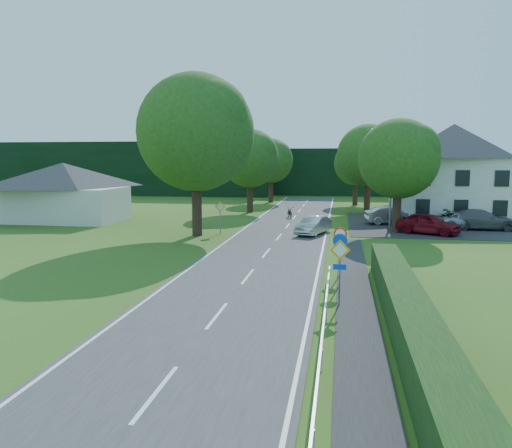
% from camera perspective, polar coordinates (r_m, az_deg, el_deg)
% --- Properties ---
extents(ground, '(160.00, 160.00, 0.00)m').
position_cam_1_polar(ground, '(12.91, -11.33, -18.54)').
color(ground, '#324F16').
rests_on(ground, ground).
extents(road, '(7.00, 80.00, 0.04)m').
position_cam_1_polar(road, '(31.59, 1.72, -2.68)').
color(road, '#38383A').
rests_on(road, ground).
extents(footpath, '(1.50, 44.00, 0.04)m').
position_cam_1_polar(footpath, '(13.99, 12.08, -16.33)').
color(footpath, black).
rests_on(footpath, ground).
extents(parking_pad, '(14.00, 16.00, 0.04)m').
position_cam_1_polar(parking_pad, '(44.82, 19.50, -0.06)').
color(parking_pad, black).
rests_on(parking_pad, ground).
extents(line_edge_left, '(0.12, 80.00, 0.01)m').
position_cam_1_polar(line_edge_left, '(32.18, -4.02, -2.46)').
color(line_edge_left, white).
rests_on(line_edge_left, road).
extents(line_edge_right, '(0.12, 80.00, 0.01)m').
position_cam_1_polar(line_edge_right, '(31.31, 7.63, -2.79)').
color(line_edge_right, white).
rests_on(line_edge_right, road).
extents(line_centre, '(0.12, 80.00, 0.01)m').
position_cam_1_polar(line_centre, '(31.58, 1.72, -2.63)').
color(line_centre, white).
rests_on(line_centre, road).
extents(guardrail, '(0.12, 26.00, 0.69)m').
position_cam_1_polar(guardrail, '(11.14, 6.75, -20.92)').
color(guardrail, white).
rests_on(guardrail, ground).
extents(hedge_right, '(1.20, 30.00, 1.30)m').
position_cam_1_polar(hedge_right, '(12.10, 20.28, -17.33)').
color(hedge_right, black).
rests_on(hedge_right, ground).
extents(tree_main, '(9.40, 9.40, 11.64)m').
position_cam_1_polar(tree_main, '(36.27, -6.87, 7.81)').
color(tree_main, '#1C4B16').
rests_on(tree_main, ground).
extents(tree_left_far, '(7.00, 7.00, 8.58)m').
position_cam_1_polar(tree_left_far, '(51.64, -0.70, 6.09)').
color(tree_left_far, '#1C4B16').
rests_on(tree_left_far, ground).
extents(tree_right_far, '(7.40, 7.40, 9.09)m').
position_cam_1_polar(tree_right_far, '(52.87, 12.68, 6.22)').
color(tree_right_far, '#1C4B16').
rests_on(tree_right_far, ground).
extents(tree_left_back, '(6.60, 6.60, 8.07)m').
position_cam_1_polar(tree_left_back, '(63.42, 1.70, 6.13)').
color(tree_left_back, '#1C4B16').
rests_on(tree_left_back, ground).
extents(tree_right_back, '(6.20, 6.20, 7.56)m').
position_cam_1_polar(tree_right_back, '(60.84, 11.33, 5.69)').
color(tree_right_back, '#1C4B16').
rests_on(tree_right_back, ground).
extents(tree_right_mid, '(7.00, 7.00, 8.58)m').
position_cam_1_polar(tree_right_mid, '(39.04, 15.93, 5.31)').
color(tree_right_mid, '#1C4B16').
rests_on(tree_right_mid, ground).
extents(treeline_left, '(44.00, 6.00, 8.00)m').
position_cam_1_polar(treeline_left, '(79.64, -14.35, 6.18)').
color(treeline_left, black).
rests_on(treeline_left, ground).
extents(treeline_right, '(30.00, 5.00, 7.00)m').
position_cam_1_polar(treeline_right, '(76.91, 12.49, 5.82)').
color(treeline_right, black).
rests_on(treeline_right, ground).
extents(bungalow_left, '(11.00, 6.50, 5.20)m').
position_cam_1_polar(bungalow_left, '(47.55, -21.11, 3.55)').
color(bungalow_left, beige).
rests_on(bungalow_left, ground).
extents(house_white, '(10.60, 8.40, 8.60)m').
position_cam_1_polar(house_white, '(47.80, 21.49, 5.58)').
color(house_white, silver).
rests_on(house_white, ground).
extents(streetlight, '(2.03, 0.18, 8.00)m').
position_cam_1_polar(streetlight, '(40.98, 15.03, 5.68)').
color(streetlight, slate).
rests_on(streetlight, ground).
extents(sign_priority_right, '(0.78, 0.09, 2.59)m').
position_cam_1_polar(sign_priority_right, '(19.16, 9.56, -4.12)').
color(sign_priority_right, slate).
rests_on(sign_priority_right, ground).
extents(sign_roundabout, '(0.64, 0.08, 2.37)m').
position_cam_1_polar(sign_roundabout, '(22.13, 9.57, -2.87)').
color(sign_roundabout, slate).
rests_on(sign_roundabout, ground).
extents(sign_speed_limit, '(0.64, 0.11, 2.37)m').
position_cam_1_polar(sign_speed_limit, '(24.08, 9.59, -1.80)').
color(sign_speed_limit, slate).
rests_on(sign_speed_limit, ground).
extents(sign_priority_left, '(0.78, 0.09, 2.44)m').
position_cam_1_polar(sign_priority_left, '(37.04, -4.11, 1.48)').
color(sign_priority_left, slate).
rests_on(sign_priority_left, ground).
extents(moving_car, '(2.65, 4.29, 1.33)m').
position_cam_1_polar(moving_car, '(36.90, 6.57, -0.15)').
color(moving_car, silver).
rests_on(moving_car, road).
extents(motorcycle, '(1.19, 2.14, 1.07)m').
position_cam_1_polar(motorcycle, '(46.96, 3.89, 1.37)').
color(motorcycle, black).
rests_on(motorcycle, road).
extents(parked_car_red, '(4.94, 3.80, 1.57)m').
position_cam_1_polar(parked_car_red, '(38.99, 19.06, 0.07)').
color(parked_car_red, maroon).
rests_on(parked_car_red, parking_pad).
extents(parked_car_silver_a, '(4.78, 2.26, 1.52)m').
position_cam_1_polar(parked_car_silver_a, '(43.90, 15.34, 0.98)').
color(parked_car_silver_a, '#B0B0B4').
rests_on(parked_car_silver_a, parking_pad).
extents(parked_car_grey, '(5.45, 2.30, 1.57)m').
position_cam_1_polar(parked_car_grey, '(42.99, 24.31, 0.47)').
color(parked_car_grey, '#55565B').
rests_on(parked_car_grey, parking_pad).
extents(parked_car_silver_b, '(5.36, 3.62, 1.36)m').
position_cam_1_polar(parked_car_silver_b, '(42.81, 22.71, 0.39)').
color(parked_car_silver_b, '#ABACB2').
rests_on(parked_car_silver_b, parking_pad).
extents(parasol, '(2.17, 2.20, 1.71)m').
position_cam_1_polar(parasol, '(46.66, 19.01, 1.33)').
color(parasol, red).
rests_on(parasol, parking_pad).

